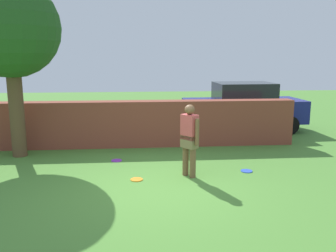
{
  "coord_description": "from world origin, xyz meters",
  "views": [
    {
      "loc": [
        -0.32,
        -6.95,
        2.66
      ],
      "look_at": [
        0.4,
        1.47,
        1.0
      ],
      "focal_mm": 38.47,
      "sensor_mm": 36.0,
      "label": 1
    }
  ],
  "objects_px": {
    "person": "(189,137)",
    "car": "(243,107)",
    "tree": "(10,30)",
    "frisbee_orange": "(137,179)",
    "frisbee_purple": "(117,160)",
    "frisbee_blue": "(247,171)"
  },
  "relations": [
    {
      "from": "frisbee_orange",
      "to": "frisbee_purple",
      "type": "xyz_separation_m",
      "value": [
        -0.52,
        1.49,
        0.0
      ]
    },
    {
      "from": "frisbee_purple",
      "to": "frisbee_orange",
      "type": "bearing_deg",
      "value": -70.95
    },
    {
      "from": "frisbee_blue",
      "to": "frisbee_orange",
      "type": "relative_size",
      "value": 1.0
    },
    {
      "from": "tree",
      "to": "frisbee_blue",
      "type": "distance_m",
      "value": 6.83
    },
    {
      "from": "tree",
      "to": "person",
      "type": "distance_m",
      "value": 5.34
    },
    {
      "from": "car",
      "to": "frisbee_purple",
      "type": "relative_size",
      "value": 15.77
    },
    {
      "from": "frisbee_purple",
      "to": "tree",
      "type": "bearing_deg",
      "value": 164.93
    },
    {
      "from": "tree",
      "to": "frisbee_purple",
      "type": "relative_size",
      "value": 17.09
    },
    {
      "from": "car",
      "to": "frisbee_orange",
      "type": "height_order",
      "value": "car"
    },
    {
      "from": "frisbee_blue",
      "to": "frisbee_purple",
      "type": "relative_size",
      "value": 1.0
    },
    {
      "from": "frisbee_orange",
      "to": "frisbee_blue",
      "type": "bearing_deg",
      "value": 8.16
    },
    {
      "from": "frisbee_orange",
      "to": "frisbee_purple",
      "type": "distance_m",
      "value": 1.58
    },
    {
      "from": "tree",
      "to": "person",
      "type": "height_order",
      "value": "tree"
    },
    {
      "from": "frisbee_orange",
      "to": "frisbee_purple",
      "type": "relative_size",
      "value": 1.0
    },
    {
      "from": "frisbee_blue",
      "to": "frisbee_purple",
      "type": "height_order",
      "value": "same"
    },
    {
      "from": "person",
      "to": "frisbee_purple",
      "type": "xyz_separation_m",
      "value": [
        -1.69,
        1.34,
        -0.89
      ]
    },
    {
      "from": "person",
      "to": "car",
      "type": "bearing_deg",
      "value": -66.03
    },
    {
      "from": "tree",
      "to": "frisbee_blue",
      "type": "height_order",
      "value": "tree"
    },
    {
      "from": "person",
      "to": "frisbee_purple",
      "type": "bearing_deg",
      "value": 14.15
    },
    {
      "from": "person",
      "to": "car",
      "type": "height_order",
      "value": "car"
    },
    {
      "from": "frisbee_orange",
      "to": "person",
      "type": "bearing_deg",
      "value": 7.33
    },
    {
      "from": "tree",
      "to": "car",
      "type": "xyz_separation_m",
      "value": [
        6.96,
        2.8,
        -2.44
      ]
    }
  ]
}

